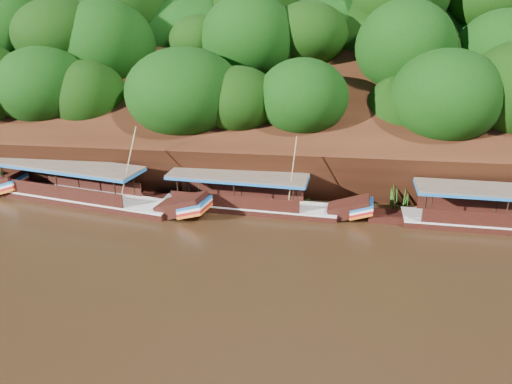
{
  "coord_description": "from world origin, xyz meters",
  "views": [
    {
      "loc": [
        1.95,
        -22.24,
        13.01
      ],
      "look_at": [
        -1.89,
        7.0,
        1.54
      ],
      "focal_mm": 35.0,
      "sensor_mm": 36.0,
      "label": 1
    }
  ],
  "objects": [
    {
      "name": "riverbank",
      "position": [
        -0.01,
        22.73,
        1.89
      ],
      "size": [
        120.0,
        30.06,
        19.4
      ],
      "color": "black",
      "rests_on": "ground"
    },
    {
      "name": "boat_1",
      "position": [
        -1.77,
        7.65,
        0.54
      ],
      "size": [
        13.9,
        3.2,
        5.82
      ],
      "rotation": [
        0.0,
        0.0,
        -0.08
      ],
      "color": "black",
      "rests_on": "ground"
    },
    {
      "name": "reeds",
      "position": [
        -3.43,
        9.36,
        0.9
      ],
      "size": [
        48.33,
        2.44,
        2.15
      ],
      "color": "#296018",
      "rests_on": "ground"
    },
    {
      "name": "ground",
      "position": [
        0.0,
        0.0,
        0.0
      ],
      "size": [
        160.0,
        160.0,
        0.0
      ],
      "primitive_type": "plane",
      "color": "black",
      "rests_on": "ground"
    },
    {
      "name": "boat_2",
      "position": [
        -13.31,
        7.45,
        0.59
      ],
      "size": [
        16.6,
        5.49,
        6.09
      ],
      "rotation": [
        0.0,
        0.0,
        -0.21
      ],
      "color": "black",
      "rests_on": "ground"
    }
  ]
}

